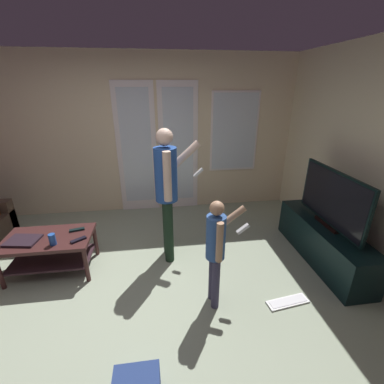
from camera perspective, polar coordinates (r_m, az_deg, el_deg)
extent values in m
cube|color=#95A188|center=(2.99, -15.65, -23.02)|extent=(5.68, 4.67, 0.02)
cube|color=beige|center=(4.48, -13.89, 11.57)|extent=(5.68, 0.06, 2.57)
cube|color=white|center=(4.48, -11.97, 8.78)|extent=(0.65, 0.02, 2.18)
cube|color=silver|center=(4.45, -12.03, 9.36)|extent=(0.49, 0.01, 1.88)
cube|color=white|center=(4.48, -2.94, 9.24)|extent=(0.65, 0.02, 2.18)
cube|color=silver|center=(4.45, -2.93, 9.83)|extent=(0.49, 0.01, 1.88)
cube|color=white|center=(4.60, 9.25, 12.81)|extent=(0.82, 0.02, 1.33)
cube|color=silver|center=(4.59, 9.30, 12.78)|extent=(0.76, 0.01, 1.27)
cube|color=#3D1E1D|center=(3.47, -29.06, -8.95)|extent=(0.97, 0.58, 0.04)
cube|color=#2F1B22|center=(3.61, -28.22, -12.74)|extent=(0.89, 0.50, 0.02)
cylinder|color=#3D1E1D|center=(3.25, -22.18, -14.70)|extent=(0.05, 0.05, 0.42)
cylinder|color=#3D1E1D|center=(3.96, -33.34, -9.87)|extent=(0.05, 0.05, 0.42)
cylinder|color=#3D1E1D|center=(3.65, -20.40, -9.97)|extent=(0.05, 0.05, 0.42)
cube|color=black|center=(3.72, 26.76, -9.84)|extent=(0.41, 1.54, 0.49)
cube|color=black|center=(3.24, 34.33, -16.14)|extent=(0.35, 0.02, 0.27)
cube|color=black|center=(3.60, 27.49, -6.24)|extent=(0.08, 0.40, 0.04)
cube|color=black|center=(3.46, 28.50, -1.18)|extent=(0.04, 1.15, 0.65)
cube|color=black|center=(3.45, 28.24, -1.21)|extent=(0.00, 1.10, 0.60)
cylinder|color=black|center=(3.24, -5.11, -8.88)|extent=(0.11, 0.11, 0.81)
cylinder|color=black|center=(3.39, -5.42, -7.36)|extent=(0.11, 0.11, 0.81)
cylinder|color=#264D9E|center=(3.01, -5.75, 3.79)|extent=(0.26, 0.26, 0.63)
sphere|color=beige|center=(2.90, -6.08, 11.89)|extent=(0.19, 0.19, 0.19)
cylinder|color=beige|center=(2.83, -5.43, 3.34)|extent=(0.09, 0.09, 0.56)
cylinder|color=beige|center=(3.17, -2.33, 7.27)|extent=(0.49, 0.12, 0.44)
cube|color=white|center=(3.26, 1.40, 4.30)|extent=(0.13, 0.05, 0.12)
cylinder|color=#3A3650|center=(2.70, 5.20, -19.54)|extent=(0.08, 0.08, 0.56)
cylinder|color=#3A3650|center=(2.79, 4.51, -17.91)|extent=(0.08, 0.08, 0.56)
cylinder|color=#325696|center=(2.44, 5.23, -9.87)|extent=(0.18, 0.18, 0.44)
sphere|color=tan|center=(2.30, 5.49, -3.56)|extent=(0.13, 0.13, 0.13)
cylinder|color=tan|center=(2.33, 6.06, -10.94)|extent=(0.06, 0.06, 0.39)
cylinder|color=tan|center=(2.54, 7.99, -6.05)|extent=(0.35, 0.08, 0.28)
cube|color=white|center=(2.64, 11.11, -7.91)|extent=(0.13, 0.05, 0.11)
cube|color=white|center=(3.07, 20.23, -21.69)|extent=(0.45, 0.19, 0.02)
cube|color=silver|center=(3.06, 20.26, -21.54)|extent=(0.41, 0.15, 0.00)
cube|color=#281C26|center=(3.51, -33.09, -8.90)|extent=(0.37, 0.30, 0.03)
cylinder|color=#214A9B|center=(3.26, -28.28, -9.15)|extent=(0.07, 0.07, 0.13)
cube|color=black|center=(3.45, -23.90, -7.56)|extent=(0.18, 0.09, 0.02)
cube|color=black|center=(3.23, -23.63, -9.58)|extent=(0.17, 0.14, 0.02)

